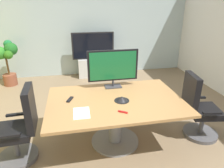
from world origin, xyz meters
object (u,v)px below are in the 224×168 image
at_px(tv_monitor, 113,67).
at_px(remote_control, 70,99).
at_px(conference_table, 115,110).
at_px(potted_plant, 7,59).
at_px(office_chair_left, 20,131).
at_px(office_chair_right, 198,111).
at_px(conference_phone, 122,99).
at_px(wall_display_unit, 94,62).

xyz_separation_m(tv_monitor, remote_control, (-0.73, -0.37, -0.35)).
bearing_deg(tv_monitor, conference_table, -97.50).
bearing_deg(potted_plant, office_chair_left, -73.45).
distance_m(tv_monitor, potted_plant, 3.35).
distance_m(office_chair_left, office_chair_right, 2.73).
distance_m(office_chair_right, remote_control, 2.06).
xyz_separation_m(conference_table, remote_control, (-0.66, 0.12, 0.18)).
relative_size(tv_monitor, remote_control, 4.94).
bearing_deg(conference_table, remote_control, 169.79).
height_order(conference_phone, remote_control, conference_phone).
height_order(office_chair_left, office_chair_right, same).
xyz_separation_m(conference_table, conference_phone, (0.09, -0.06, 0.21)).
bearing_deg(wall_display_unit, tv_monitor, -89.04).
bearing_deg(conference_table, conference_phone, -34.15).
distance_m(potted_plant, remote_control, 3.18).
xyz_separation_m(office_chair_right, tv_monitor, (-1.30, 0.59, 0.66)).
xyz_separation_m(office_chair_left, potted_plant, (-0.89, 2.98, 0.27)).
height_order(office_chair_right, wall_display_unit, wall_display_unit).
bearing_deg(office_chair_left, tv_monitor, 109.70).
xyz_separation_m(office_chair_left, remote_control, (0.70, 0.22, 0.31)).
distance_m(conference_table, wall_display_unit, 3.14).
height_order(office_chair_left, tv_monitor, tv_monitor).
xyz_separation_m(wall_display_unit, remote_control, (-0.68, -3.02, 0.33)).
bearing_deg(conference_table, potted_plant, 127.97).
relative_size(office_chair_left, tv_monitor, 1.30).
height_order(wall_display_unit, remote_control, wall_display_unit).
distance_m(potted_plant, conference_phone, 3.75).
relative_size(conference_phone, remote_control, 1.29).
xyz_separation_m(conference_table, wall_display_unit, (0.02, 3.14, -0.14)).
bearing_deg(potted_plant, conference_phone, -51.54).
distance_m(tv_monitor, conference_phone, 0.64).
bearing_deg(tv_monitor, wall_display_unit, 90.96).
bearing_deg(tv_monitor, conference_phone, -87.82).
bearing_deg(office_chair_right, tv_monitor, 74.92).
bearing_deg(wall_display_unit, office_chair_right, -67.45).
bearing_deg(tv_monitor, office_chair_right, -24.43).
xyz_separation_m(office_chair_right, conference_phone, (-1.28, 0.04, 0.33)).
height_order(potted_plant, conference_phone, potted_plant).
distance_m(conference_table, potted_plant, 3.66).
bearing_deg(remote_control, tv_monitor, 48.88).
bearing_deg(tv_monitor, office_chair_left, -157.55).
xyz_separation_m(conference_table, potted_plant, (-2.25, 2.88, 0.14)).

